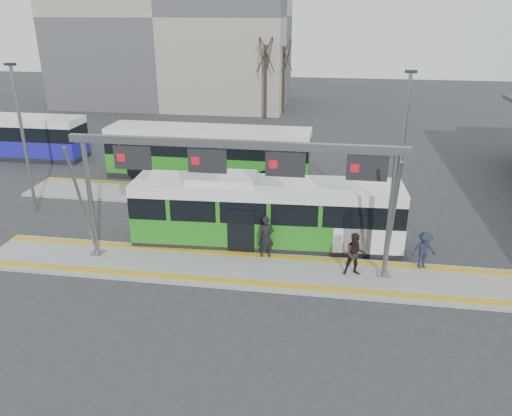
{
  "coord_description": "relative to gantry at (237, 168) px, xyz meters",
  "views": [
    {
      "loc": [
        3.16,
        -17.52,
        9.99
      ],
      "look_at": [
        -0.03,
        3.0,
        1.56
      ],
      "focal_mm": 35.0,
      "sensor_mm": 36.0,
      "label": 1
    }
  ],
  "objects": [
    {
      "name": "tree_mid",
      "position": [
        -1.48,
        32.17,
        1.22
      ],
      "size": [
        1.4,
        1.4,
        7.27
      ],
      "color": "#382B21",
      "rests_on": "ground"
    },
    {
      "name": "tree_left",
      "position": [
        -2.88,
        29.06,
        1.52
      ],
      "size": [
        1.4,
        1.4,
        7.67
      ],
      "color": "#382B21",
      "rests_on": "ground"
    },
    {
      "name": "ground",
      "position": [
        0.35,
        -0.25,
        -4.3
      ],
      "size": [
        120.0,
        120.0,
        0.0
      ],
      "primitive_type": "plane",
      "color": "#2D2D30",
      "rests_on": "ground"
    },
    {
      "name": "apartment_block",
      "position": [
        -13.65,
        35.75,
        4.91
      ],
      "size": [
        24.5,
        12.5,
        18.4
      ],
      "color": "gray",
      "rests_on": "ground"
    },
    {
      "name": "platform_second",
      "position": [
        -3.65,
        7.75,
        -4.22
      ],
      "size": [
        20.0,
        3.0,
        0.15
      ],
      "primitive_type": "cube",
      "color": "gray",
      "rests_on": "ground"
    },
    {
      "name": "passenger_b",
      "position": [
        4.67,
        -0.11,
        -3.27
      ],
      "size": [
        0.95,
        0.79,
        1.76
      ],
      "primitive_type": "imported",
      "rotation": [
        0.0,
        0.0,
        0.16
      ],
      "color": "black",
      "rests_on": "platform_main"
    },
    {
      "name": "platform_main",
      "position": [
        0.35,
        -0.25,
        -4.22
      ],
      "size": [
        22.0,
        3.0,
        0.15
      ],
      "primitive_type": "cube",
      "color": "gray",
      "rests_on": "ground"
    },
    {
      "name": "lamp_east",
      "position": [
        6.72,
        5.08,
        -0.34
      ],
      "size": [
        0.5,
        0.25,
        7.43
      ],
      "color": "slate",
      "rests_on": "ground"
    },
    {
      "name": "gantry",
      "position": [
        0.0,
        0.0,
        0.0
      ],
      "size": [
        13.0,
        1.68,
        5.2
      ],
      "color": "slate",
      "rests_on": "platform_main"
    },
    {
      "name": "passenger_a",
      "position": [
        1.04,
        0.85,
        -3.24
      ],
      "size": [
        0.71,
        0.51,
        1.81
      ],
      "primitive_type": "imported",
      "rotation": [
        0.0,
        0.0,
        0.12
      ],
      "color": "black",
      "rests_on": "platform_main"
    },
    {
      "name": "bg_bus_blue",
      "position": [
        -19.21,
        13.48,
        -2.85
      ],
      "size": [
        11.27,
        2.54,
        2.94
      ],
      "rotation": [
        0.0,
        0.0,
        -0.0
      ],
      "color": "black",
      "rests_on": "ground"
    },
    {
      "name": "tree_far",
      "position": [
        -25.63,
        32.12,
        1.43
      ],
      "size": [
        1.4,
        1.4,
        7.56
      ],
      "color": "#382B21",
      "rests_on": "ground"
    },
    {
      "name": "hero_bus",
      "position": [
        0.8,
        2.4,
        -2.83
      ],
      "size": [
        11.81,
        3.03,
        3.22
      ],
      "rotation": [
        0.0,
        0.0,
        0.05
      ],
      "color": "black",
      "rests_on": "ground"
    },
    {
      "name": "lamp_west",
      "position": [
        -11.56,
        4.28,
        -0.29
      ],
      "size": [
        0.5,
        0.25,
        7.53
      ],
      "color": "slate",
      "rests_on": "ground"
    },
    {
      "name": "passenger_c",
      "position": [
        7.4,
        0.85,
        -3.36
      ],
      "size": [
        1.16,
        0.89,
        1.59
      ],
      "primitive_type": "imported",
      "rotation": [
        0.0,
        0.0,
        0.33
      ],
      "color": "#1D2135",
      "rests_on": "platform_main"
    },
    {
      "name": "tactile_second",
      "position": [
        -3.65,
        8.9,
        -4.14
      ],
      "size": [
        20.0,
        0.35,
        0.02
      ],
      "color": "gold",
      "rests_on": "platform_second"
    },
    {
      "name": "bg_bus_green",
      "position": [
        -3.97,
        11.29,
        -2.76
      ],
      "size": [
        12.52,
        2.79,
        3.12
      ],
      "rotation": [
        0.0,
        0.0,
        -0.01
      ],
      "color": "black",
      "rests_on": "ground"
    },
    {
      "name": "tactile_main",
      "position": [
        0.35,
        -0.25,
        -4.14
      ],
      "size": [
        22.0,
        2.65,
        0.02
      ],
      "color": "gold",
      "rests_on": "platform_main"
    }
  ]
}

